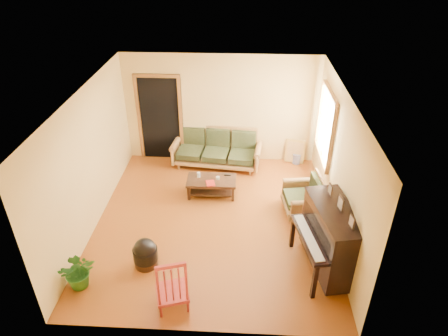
# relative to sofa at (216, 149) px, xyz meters

# --- Properties ---
(floor) EXTENTS (5.00, 5.00, 0.00)m
(floor) POSITION_rel_sofa_xyz_m (0.09, -2.13, -0.44)
(floor) COLOR #68300D
(floor) RESTS_ON ground
(doorway) EXTENTS (1.08, 0.16, 2.05)m
(doorway) POSITION_rel_sofa_xyz_m (-1.36, 0.35, 0.58)
(doorway) COLOR black
(doorway) RESTS_ON floor
(window) EXTENTS (0.12, 1.36, 1.46)m
(window) POSITION_rel_sofa_xyz_m (2.30, -0.83, 1.06)
(window) COLOR white
(window) RESTS_ON right_wall
(sofa) EXTENTS (2.14, 1.09, 0.88)m
(sofa) POSITION_rel_sofa_xyz_m (0.00, 0.00, 0.00)
(sofa) COLOR olive
(sofa) RESTS_ON floor
(coffee_table) EXTENTS (1.04, 0.57, 0.38)m
(coffee_table) POSITION_rel_sofa_xyz_m (-0.02, -1.21, -0.25)
(coffee_table) COLOR black
(coffee_table) RESTS_ON floor
(armchair) EXTENTS (0.88, 0.92, 0.82)m
(armchair) POSITION_rel_sofa_xyz_m (1.82, -1.73, -0.03)
(armchair) COLOR olive
(armchair) RESTS_ON floor
(piano) EXTENTS (1.05, 1.50, 1.21)m
(piano) POSITION_rel_sofa_xyz_m (2.10, -3.26, 0.16)
(piano) COLOR black
(piano) RESTS_ON floor
(footstool) EXTENTS (0.47, 0.47, 0.40)m
(footstool) POSITION_rel_sofa_xyz_m (-0.96, -3.37, -0.24)
(footstool) COLOR black
(footstool) RESTS_ON floor
(red_chair) EXTENTS (0.59, 0.62, 1.00)m
(red_chair) POSITION_rel_sofa_xyz_m (-0.37, -4.16, 0.06)
(red_chair) COLOR maroon
(red_chair) RESTS_ON floor
(leaning_frame) EXTENTS (0.47, 0.21, 0.62)m
(leaning_frame) POSITION_rel_sofa_xyz_m (1.89, 0.25, -0.13)
(leaning_frame) COLOR #B6903C
(leaning_frame) RESTS_ON floor
(ceramic_crock) EXTENTS (0.23, 0.23, 0.25)m
(ceramic_crock) POSITION_rel_sofa_xyz_m (1.94, 0.22, -0.32)
(ceramic_crock) COLOR #3544A1
(ceramic_crock) RESTS_ON floor
(potted_plant) EXTENTS (0.70, 0.65, 0.62)m
(potted_plant) POSITION_rel_sofa_xyz_m (-1.90, -3.87, -0.13)
(potted_plant) COLOR #215618
(potted_plant) RESTS_ON floor
(book) EXTENTS (0.23, 0.27, 0.02)m
(book) POSITION_rel_sofa_xyz_m (-0.11, -1.41, -0.05)
(book) COLOR maroon
(book) RESTS_ON coffee_table
(candle) EXTENTS (0.09, 0.09, 0.12)m
(candle) POSITION_rel_sofa_xyz_m (-0.29, -1.14, -0.01)
(candle) COLOR silver
(candle) RESTS_ON coffee_table
(glass_jar) EXTENTS (0.08, 0.08, 0.05)m
(glass_jar) POSITION_rel_sofa_xyz_m (0.12, -1.19, -0.04)
(glass_jar) COLOR silver
(glass_jar) RESTS_ON coffee_table
(remote) EXTENTS (0.14, 0.04, 0.01)m
(remote) POSITION_rel_sofa_xyz_m (0.31, -1.04, -0.06)
(remote) COLOR black
(remote) RESTS_ON coffee_table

